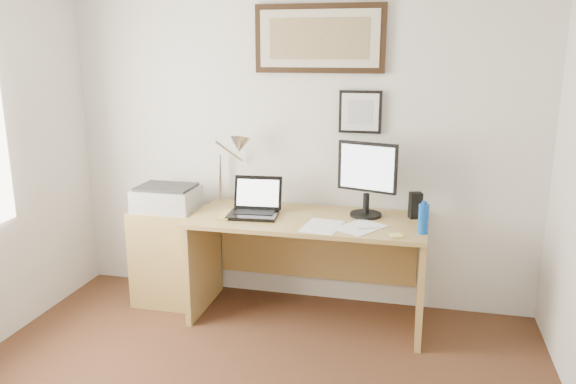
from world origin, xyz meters
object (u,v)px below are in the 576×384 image
(water_bottle, at_px, (423,219))
(book, at_px, (220,215))
(desk, at_px, (310,246))
(printer, at_px, (167,198))
(side_cabinet, at_px, (170,255))
(lcd_monitor, at_px, (367,176))
(laptop, at_px, (255,207))

(water_bottle, xyz_separation_m, book, (-1.38, 0.07, -0.09))
(water_bottle, bearing_deg, desk, 162.20)
(desk, relative_size, printer, 3.64)
(side_cabinet, height_order, water_bottle, water_bottle)
(desk, xyz_separation_m, printer, (-1.07, -0.04, 0.30))
(side_cabinet, distance_m, desk, 1.08)
(book, xyz_separation_m, lcd_monitor, (0.99, 0.22, 0.28))
(book, bearing_deg, water_bottle, -2.87)
(laptop, bearing_deg, side_cabinet, 174.86)
(lcd_monitor, bearing_deg, desk, -173.24)
(book, relative_size, printer, 0.52)
(desk, xyz_separation_m, laptop, (-0.38, -0.10, 0.29))
(side_cabinet, relative_size, lcd_monitor, 1.40)
(water_bottle, relative_size, laptop, 0.53)
(side_cabinet, bearing_deg, water_bottle, -6.57)
(water_bottle, relative_size, printer, 0.43)
(book, xyz_separation_m, printer, (-0.46, 0.14, 0.06))
(water_bottle, height_order, laptop, laptop)
(side_cabinet, distance_m, laptop, 0.82)
(desk, bearing_deg, book, -163.65)
(desk, height_order, laptop, laptop)
(water_bottle, xyz_separation_m, printer, (-1.84, 0.20, -0.03))
(water_bottle, distance_m, lcd_monitor, 0.52)
(laptop, bearing_deg, desk, 14.43)
(book, relative_size, lcd_monitor, 0.44)
(book, height_order, desk, book)
(printer, bearing_deg, side_cabinet, 83.05)
(water_bottle, xyz_separation_m, desk, (-0.77, 0.25, -0.33))
(side_cabinet, relative_size, laptop, 2.03)
(desk, bearing_deg, side_cabinet, -178.11)
(laptop, distance_m, printer, 0.69)
(side_cabinet, xyz_separation_m, printer, (-0.00, -0.01, 0.45))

